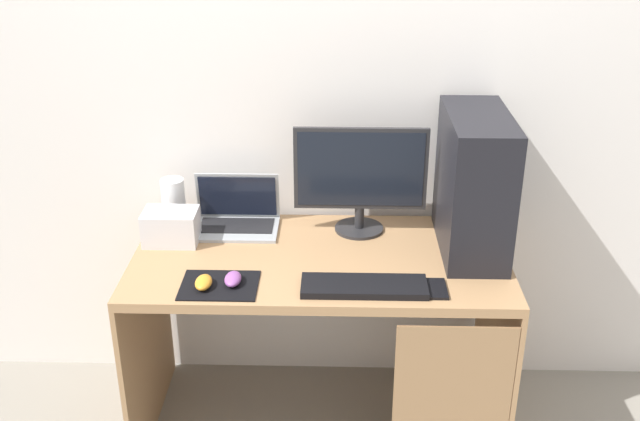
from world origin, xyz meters
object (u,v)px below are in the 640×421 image
monitor (360,177)px  laptop (237,217)px  pc_tower (474,183)px  projector (171,227)px  speaker (174,202)px  mouse_right (204,282)px  mouse_left (233,279)px  keyboard (364,286)px  cell_phone (436,289)px

monitor → laptop: 0.51m
pc_tower → projector: 1.12m
monitor → projector: (-0.70, -0.11, -0.16)m
pc_tower → speaker: size_ratio=2.73×
monitor → speaker: size_ratio=2.69×
monitor → mouse_right: monitor is taller
pc_tower → mouse_left: size_ratio=5.29×
keyboard → mouse_right: mouse_right is taller
cell_phone → keyboard: bearing=-179.5°
mouse_right → cell_phone: mouse_right is taller
projector → monitor: bearing=9.0°
pc_tower → laptop: pc_tower is taller
laptop → mouse_left: bearing=-84.5°
speaker → cell_phone: 1.09m
keyboard → cell_phone: keyboard is taller
projector → keyboard: bearing=-24.9°
projector → keyboard: projector is taller
speaker → cell_phone: size_ratio=1.43×
pc_tower → keyboard: 0.56m
pc_tower → monitor: size_ratio=1.02×
monitor → mouse_right: bearing=-139.8°
speaker → keyboard: (0.73, -0.49, -0.08)m
speaker → projector: speaker is taller
speaker → keyboard: bearing=-33.8°
projector → keyboard: 0.79m
projector → mouse_right: projector is taller
monitor → mouse_left: 0.64m
pc_tower → mouse_left: bearing=-160.1°
pc_tower → keyboard: size_ratio=1.21×
monitor → laptop: monitor is taller
projector → speaker: bearing=97.1°
laptop → cell_phone: laptop is taller
pc_tower → monitor: bearing=163.4°
pc_tower → projector: pc_tower is taller
monitor → projector: monitor is taller
monitor → mouse_right: (-0.53, -0.45, -0.20)m
projector → keyboard: size_ratio=0.48×
pc_tower → cell_phone: 0.43m
speaker → mouse_left: speaker is taller
monitor → cell_phone: (0.25, -0.44, -0.22)m
monitor → cell_phone: 0.55m
keyboard → mouse_left: size_ratio=4.38×
mouse_left → keyboard: bearing=-2.6°
laptop → keyboard: laptop is taller
laptop → keyboard: bearing=-43.7°
laptop → keyboard: (0.48, -0.46, -0.03)m
projector → mouse_right: bearing=-62.3°
keyboard → monitor: bearing=90.9°
laptop → projector: laptop is taller
speaker → cell_phone: (0.97, -0.49, -0.09)m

